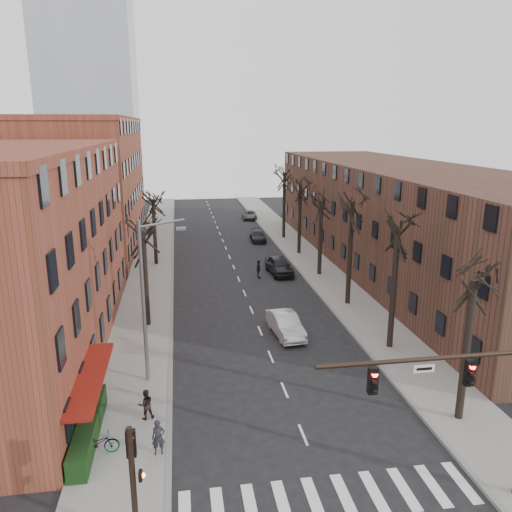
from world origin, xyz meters
name	(u,v)px	position (x,y,z in m)	size (l,w,h in m)	color
ground	(329,498)	(0.00, 0.00, 0.00)	(160.00, 160.00, 0.00)	black
sidewalk_left	(153,262)	(-8.00, 35.00, 0.07)	(4.00, 90.00, 0.15)	gray
sidewalk_right	(305,256)	(8.00, 35.00, 0.07)	(4.00, 90.00, 0.15)	gray
building_left_far	(81,185)	(-16.00, 44.00, 7.00)	(12.00, 28.00, 14.00)	brown
building_right	(398,216)	(16.00, 30.00, 5.00)	(12.00, 50.00, 10.00)	#512F25
office_tower	(86,40)	(-22.00, 95.00, 30.00)	(18.00, 18.00, 60.00)	#B2B7BF
awning_left	(95,428)	(-9.40, 6.00, 0.00)	(1.20, 7.00, 0.15)	maroon
hedge	(88,429)	(-9.50, 5.00, 0.65)	(0.80, 6.00, 1.00)	#1A3512
tree_right_a	(458,420)	(7.60, 4.00, 0.00)	(5.20, 5.20, 10.00)	black
tree_right_b	(389,348)	(7.60, 12.00, 0.00)	(5.20, 5.20, 10.80)	black
tree_right_c	(347,305)	(7.60, 20.00, 0.00)	(5.20, 5.20, 11.60)	black
tree_right_d	(319,275)	(7.60, 28.00, 0.00)	(5.20, 5.20, 10.00)	black
tree_right_e	(299,254)	(7.60, 36.00, 0.00)	(5.20, 5.20, 10.80)	black
tree_right_f	(284,238)	(7.60, 44.00, 0.00)	(5.20, 5.20, 11.60)	black
tree_left_a	(148,326)	(-7.60, 18.00, 0.00)	(5.20, 5.20, 9.50)	black
tree_left_b	(156,265)	(-7.60, 34.00, 0.00)	(5.20, 5.20, 9.50)	black
signal_mast_arm	(492,395)	(5.45, -1.00, 4.40)	(8.14, 0.30, 7.20)	black
signal_pole_left	(133,475)	(-6.99, -0.95, 2.61)	(0.47, 0.44, 4.40)	black
streetlight	(146,295)	(-7.03, 10.00, 5.01)	(2.45, 0.22, 9.03)	slate
silver_sedan	(286,325)	(1.57, 15.04, 0.74)	(1.56, 4.49, 1.48)	#B6B9BD
parked_car_near	(279,265)	(3.99, 29.06, 0.81)	(1.92, 4.77, 1.63)	black
parked_car_mid	(258,236)	(4.19, 43.03, 0.62)	(1.73, 4.26, 1.24)	black
parked_car_far	(250,215)	(5.30, 57.73, 0.62)	(2.05, 4.44, 1.23)	#525559
pedestrian_a	(158,437)	(-6.40, 3.46, 0.92)	(0.56, 0.37, 1.55)	#21222A
pedestrian_b	(146,404)	(-7.07, 6.22, 0.89)	(0.72, 0.56, 1.48)	black
pedestrian_crossing	(258,269)	(1.84, 27.98, 0.86)	(1.01, 0.42, 1.72)	black
bicycle	(96,443)	(-9.00, 3.86, 0.64)	(0.65, 1.88, 0.99)	gray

